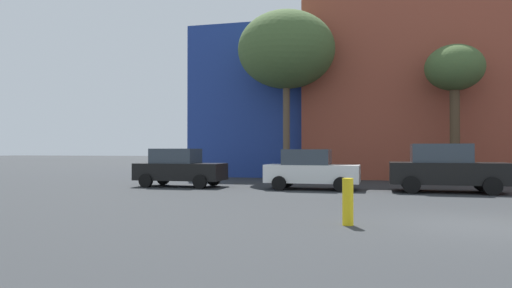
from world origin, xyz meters
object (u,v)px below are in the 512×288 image
Objects in this scene: parked_car_0 at (179,168)px; bollard_yellow_1 at (348,202)px; parked_car_1 at (311,169)px; bare_tree_2 at (455,71)px; bare_tree_0 at (286,50)px; parked_car_2 at (446,168)px.

parked_car_0 reaches higher than bollard_yellow_1.
bare_tree_2 is (6.27, 5.14, 4.62)m from parked_car_1.
bollard_yellow_1 is (2.10, -9.07, -0.31)m from parked_car_1.
bollard_yellow_1 is at bearing -73.86° from bare_tree_0.
parked_car_1 is 0.89× the size of parked_car_2.
bare_tree_2 is at bearing 22.90° from parked_car_0.
parked_car_0 is 5.88m from parked_car_1.
bare_tree_0 is at bearing 106.14° from bollard_yellow_1.
bare_tree_0 is at bearing 143.55° from parked_car_2.
bollard_yellow_1 is (-4.17, -14.21, -4.94)m from bare_tree_2.
parked_car_0 is at bearing -180.00° from parked_car_2.
bare_tree_2 is (1.05, 5.14, 4.52)m from parked_car_2.
bare_tree_0 reaches higher than bollard_yellow_1.
bollard_yellow_1 is (4.19, -14.47, -6.46)m from bare_tree_0.
parked_car_0 is 12.09m from bollard_yellow_1.
bare_tree_2 is at bearing 39.30° from parked_car_1.
bare_tree_2 is (8.36, -0.26, -1.52)m from bare_tree_0.
parked_car_0 is 0.90× the size of parked_car_2.
bare_tree_0 is 8.85× the size of bollard_yellow_1.
bare_tree_0 is at bearing 54.89° from parked_car_0.
bare_tree_0 reaches higher than parked_car_1.
parked_car_0 is 1.02× the size of parked_car_1.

